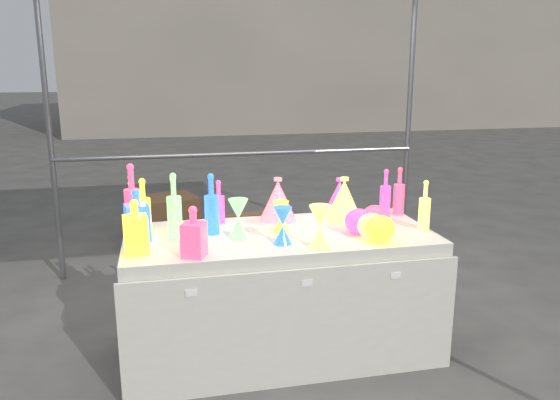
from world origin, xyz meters
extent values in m
plane|color=#65635E|center=(0.00, 0.00, 0.00)|extent=(80.00, 80.00, 0.00)
cylinder|color=gray|center=(-1.50, 1.50, 1.20)|extent=(0.04, 0.04, 2.40)
cylinder|color=gray|center=(1.50, 1.50, 1.20)|extent=(0.04, 0.04, 2.40)
cylinder|color=gray|center=(0.00, 1.47, 1.00)|extent=(3.00, 0.04, 0.04)
cube|color=silver|center=(0.00, 0.00, 0.38)|extent=(1.80, 0.80, 0.75)
cube|color=silver|center=(0.00, -0.42, 0.34)|extent=(1.84, 0.02, 0.68)
cube|color=white|center=(-0.55, -0.43, 0.60)|extent=(0.06, 0.00, 0.03)
cube|color=white|center=(0.05, -0.43, 0.60)|extent=(0.06, 0.00, 0.03)
cube|color=white|center=(0.55, -0.43, 0.60)|extent=(0.06, 0.00, 0.03)
cube|color=#A29787|center=(4.00, 14.00, 3.00)|extent=(14.00, 6.00, 6.00)
cube|color=#8A603E|center=(-0.67, 2.34, 0.23)|extent=(0.73, 0.62, 0.46)
cube|color=#8A603E|center=(0.38, 2.86, 0.03)|extent=(0.80, 0.65, 0.06)
camera|label=1|loc=(-0.66, -3.01, 1.70)|focal=35.00mm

